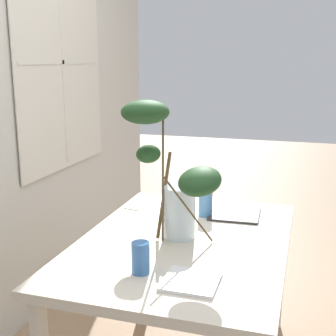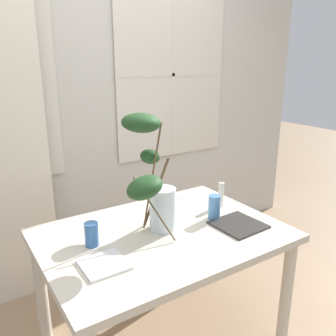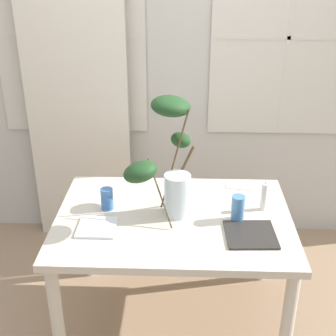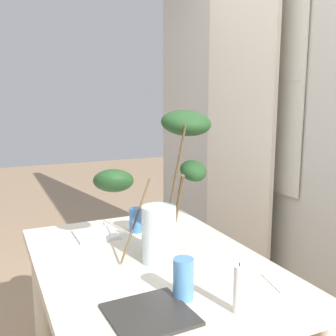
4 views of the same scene
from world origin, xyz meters
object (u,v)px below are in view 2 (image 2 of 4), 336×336
Objects in this scene: drinking_glass_blue_right at (214,207)px; pillar_candle at (221,194)px; drinking_glass_blue_left at (92,234)px; dining_table at (163,247)px; plate_square_right at (238,225)px; plate_square_left at (104,264)px; vase_with_branches at (152,175)px.

pillar_candle is (0.16, 0.12, 0.01)m from drinking_glass_blue_right.
drinking_glass_blue_left is 0.85× the size of drinking_glass_blue_right.
dining_table is at bearing -10.79° from drinking_glass_blue_left.
plate_square_right is (0.06, -0.15, -0.07)m from drinking_glass_blue_right.
drinking_glass_blue_right is 0.20m from pillar_candle.
drinking_glass_blue_right reaches higher than plate_square_left.
plate_square_left reaches higher than plate_square_right.
plate_square_left is at bearing -165.63° from pillar_candle.
drinking_glass_blue_left is 0.48× the size of plate_square_right.
dining_table is at bearing 157.07° from plate_square_right.
pillar_candle is at bearing 37.45° from drinking_glass_blue_right.
plate_square_left reaches higher than dining_table.
vase_with_branches is at bearing -2.39° from drinking_glass_blue_left.
drinking_glass_blue_right is at bearing -142.55° from pillar_candle.
drinking_glass_blue_right is at bearing -7.42° from drinking_glass_blue_left.
vase_with_branches is 3.21× the size of plate_square_left.
drinking_glass_blue_right is 0.73× the size of plate_square_left.
drinking_glass_blue_left reaches higher than dining_table.
plate_square_left is 0.93m from pillar_candle.
drinking_glass_blue_left reaches higher than plate_square_right.
dining_table is 6.46× the size of plate_square_left.
dining_table is 0.45m from plate_square_right.
plate_square_left is 0.80m from plate_square_right.
drinking_glass_blue_right is at bearing 110.66° from plate_square_right.
plate_square_left is at bearing -96.78° from drinking_glass_blue_left.
dining_table is at bearing -169.00° from pillar_candle.
vase_with_branches is 0.52m from plate_square_left.
dining_table is at bearing 18.46° from plate_square_left.
vase_with_branches is 3.73× the size of pillar_candle.
plate_square_left is (-0.40, -0.13, 0.10)m from dining_table.
drinking_glass_blue_left is 0.72× the size of pillar_candle.
drinking_glass_blue_left is 0.73m from drinking_glass_blue_right.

